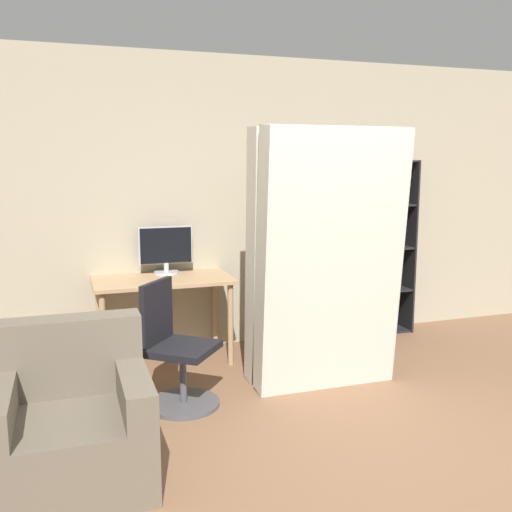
{
  "coord_description": "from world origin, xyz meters",
  "views": [
    {
      "loc": [
        -1.77,
        -2.46,
        1.73
      ],
      "look_at": [
        -0.44,
        1.47,
        1.05
      ],
      "focal_mm": 40.0,
      "sensor_mm": 36.0,
      "label": 1
    }
  ],
  "objects_px": {
    "mattress_far": "(317,256)",
    "armchair": "(70,422)",
    "mattress_near": "(331,261)",
    "monitor": "(166,249)",
    "office_chair": "(176,357)",
    "bookshelf": "(373,254)"
  },
  "relations": [
    {
      "from": "monitor",
      "to": "bookshelf",
      "type": "height_order",
      "value": "bookshelf"
    },
    {
      "from": "mattress_near",
      "to": "mattress_far",
      "type": "relative_size",
      "value": 1.0
    },
    {
      "from": "monitor",
      "to": "mattress_far",
      "type": "xyz_separation_m",
      "value": [
        1.04,
        -0.95,
        0.03
      ]
    },
    {
      "from": "office_chair",
      "to": "mattress_far",
      "type": "distance_m",
      "value": 1.36
    },
    {
      "from": "mattress_near",
      "to": "mattress_far",
      "type": "distance_m",
      "value": 0.24
    },
    {
      "from": "office_chair",
      "to": "armchair",
      "type": "xyz_separation_m",
      "value": [
        -0.73,
        -0.76,
        -0.04
      ]
    },
    {
      "from": "office_chair",
      "to": "bookshelf",
      "type": "bearing_deg",
      "value": 27.13
    },
    {
      "from": "monitor",
      "to": "mattress_near",
      "type": "bearing_deg",
      "value": -48.81
    },
    {
      "from": "office_chair",
      "to": "mattress_far",
      "type": "height_order",
      "value": "mattress_far"
    },
    {
      "from": "bookshelf",
      "to": "mattress_far",
      "type": "relative_size",
      "value": 0.88
    },
    {
      "from": "bookshelf",
      "to": "mattress_near",
      "type": "bearing_deg",
      "value": -131.26
    },
    {
      "from": "office_chair",
      "to": "mattress_near",
      "type": "xyz_separation_m",
      "value": [
        1.18,
        -0.06,
        0.64
      ]
    },
    {
      "from": "office_chair",
      "to": "mattress_far",
      "type": "bearing_deg",
      "value": 8.88
    },
    {
      "from": "monitor",
      "to": "bookshelf",
      "type": "xyz_separation_m",
      "value": [
        2.1,
        0.02,
        -0.15
      ]
    },
    {
      "from": "mattress_far",
      "to": "bookshelf",
      "type": "bearing_deg",
      "value": 42.3
    },
    {
      "from": "mattress_far",
      "to": "armchair",
      "type": "bearing_deg",
      "value": -153.7
    },
    {
      "from": "bookshelf",
      "to": "mattress_far",
      "type": "distance_m",
      "value": 1.44
    },
    {
      "from": "monitor",
      "to": "armchair",
      "type": "xyz_separation_m",
      "value": [
        -0.87,
        -1.9,
        -0.65
      ]
    },
    {
      "from": "monitor",
      "to": "office_chair",
      "type": "xyz_separation_m",
      "value": [
        -0.14,
        -1.13,
        -0.61
      ]
    },
    {
      "from": "mattress_near",
      "to": "bookshelf",
      "type": "bearing_deg",
      "value": 48.74
    },
    {
      "from": "mattress_far",
      "to": "armchair",
      "type": "height_order",
      "value": "mattress_far"
    },
    {
      "from": "armchair",
      "to": "mattress_near",
      "type": "bearing_deg",
      "value": 20.15
    }
  ]
}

